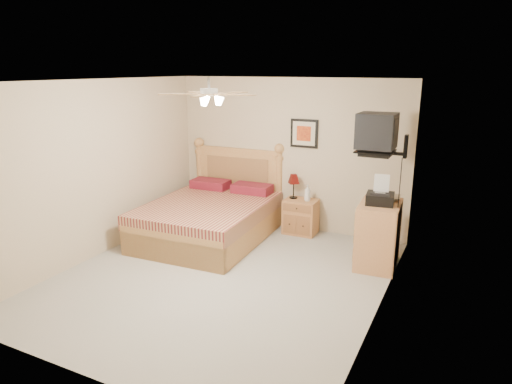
% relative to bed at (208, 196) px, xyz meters
% --- Properties ---
extents(floor, '(4.50, 4.50, 0.00)m').
position_rel_bed_xyz_m(floor, '(0.89, -1.12, -0.71)').
color(floor, gray).
rests_on(floor, ground).
extents(ceiling, '(4.00, 4.50, 0.04)m').
position_rel_bed_xyz_m(ceiling, '(0.89, -1.12, 1.79)').
color(ceiling, white).
rests_on(ceiling, ground).
extents(wall_back, '(4.00, 0.04, 2.50)m').
position_rel_bed_xyz_m(wall_back, '(0.89, 1.13, 0.54)').
color(wall_back, '#C0AD8E').
rests_on(wall_back, ground).
extents(wall_front, '(4.00, 0.04, 2.50)m').
position_rel_bed_xyz_m(wall_front, '(0.89, -3.37, 0.54)').
color(wall_front, '#C0AD8E').
rests_on(wall_front, ground).
extents(wall_left, '(0.04, 4.50, 2.50)m').
position_rel_bed_xyz_m(wall_left, '(-1.11, -1.12, 0.54)').
color(wall_left, '#C0AD8E').
rests_on(wall_left, ground).
extents(wall_right, '(0.04, 4.50, 2.50)m').
position_rel_bed_xyz_m(wall_right, '(2.89, -1.12, 0.54)').
color(wall_right, '#C0AD8E').
rests_on(wall_right, ground).
extents(bed, '(1.78, 2.28, 1.43)m').
position_rel_bed_xyz_m(bed, '(0.00, 0.00, 0.00)').
color(bed, '#BC763E').
rests_on(bed, ground).
extents(nightstand, '(0.54, 0.41, 0.57)m').
position_rel_bed_xyz_m(nightstand, '(1.23, 0.88, -0.43)').
color(nightstand, '#9E693C').
rests_on(nightstand, ground).
extents(table_lamp, '(0.24, 0.24, 0.40)m').
position_rel_bed_xyz_m(table_lamp, '(1.07, 0.93, 0.06)').
color(table_lamp, '#510B08').
rests_on(table_lamp, nightstand).
extents(lotion_bottle, '(0.12, 0.12, 0.26)m').
position_rel_bed_xyz_m(lotion_bottle, '(1.33, 0.88, -0.01)').
color(lotion_bottle, silver).
rests_on(lotion_bottle, nightstand).
extents(framed_picture, '(0.46, 0.04, 0.46)m').
position_rel_bed_xyz_m(framed_picture, '(1.16, 1.11, 0.91)').
color(framed_picture, black).
rests_on(framed_picture, wall_back).
extents(dresser, '(0.57, 0.79, 0.89)m').
position_rel_bed_xyz_m(dresser, '(2.62, 0.15, -0.27)').
color(dresser, '#B47242').
rests_on(dresser, ground).
extents(fax_machine, '(0.40, 0.42, 0.38)m').
position_rel_bed_xyz_m(fax_machine, '(2.62, 0.13, 0.37)').
color(fax_machine, black).
rests_on(fax_machine, dresser).
extents(magazine_lower, '(0.25, 0.29, 0.02)m').
position_rel_bed_xyz_m(magazine_lower, '(2.62, 0.38, 0.19)').
color(magazine_lower, beige).
rests_on(magazine_lower, dresser).
extents(magazine_upper, '(0.24, 0.30, 0.02)m').
position_rel_bed_xyz_m(magazine_upper, '(2.63, 0.41, 0.21)').
color(magazine_upper, gray).
rests_on(magazine_upper, magazine_lower).
extents(wall_tv, '(0.56, 0.46, 0.58)m').
position_rel_bed_xyz_m(wall_tv, '(2.64, 0.22, 1.10)').
color(wall_tv, black).
rests_on(wall_tv, wall_right).
extents(ceiling_fan, '(1.14, 1.14, 0.28)m').
position_rel_bed_xyz_m(ceiling_fan, '(0.89, -1.32, 1.65)').
color(ceiling_fan, silver).
rests_on(ceiling_fan, ceiling).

